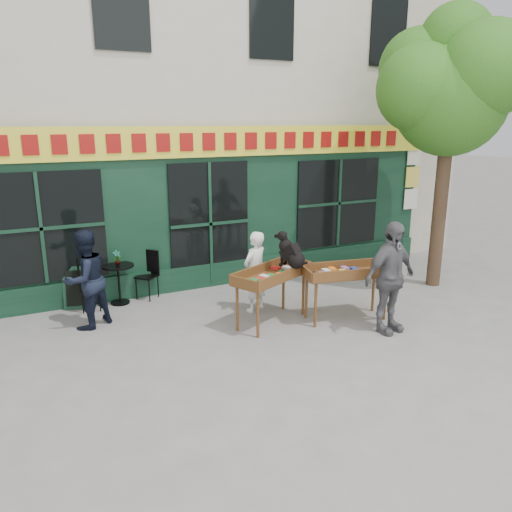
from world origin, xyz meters
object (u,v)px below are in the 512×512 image
object	(u,v)px
man_right	(390,278)
man_left	(86,279)
bistro_table	(118,276)
woman	(255,272)
book_cart_center	(272,277)
dog	(292,249)
book_cart_right	(347,274)

from	to	relation	value
man_right	man_left	world-z (taller)	man_right
man_right	bistro_table	xyz separation A→B (m)	(-3.71, 3.30, -0.39)
woman	bistro_table	world-z (taller)	woman
woman	man_right	world-z (taller)	man_right
man_right	bistro_table	size ratio (longest dim) A/B	2.45
woman	man_left	bearing A→B (deg)	-35.73
book_cart_center	man_left	size ratio (longest dim) A/B	0.96
dog	woman	xyz separation A→B (m)	(-0.35, 0.70, -0.55)
woman	man_left	distance (m)	2.92
woman	man_left	xyz separation A→B (m)	(-2.87, 0.57, 0.10)
book_cart_right	dog	bearing A→B (deg)	168.29
book_cart_center	man_left	xyz separation A→B (m)	(-2.87, 1.22, 0.02)
woman	man_right	bearing A→B (deg)	105.45
dog	bistro_table	xyz separation A→B (m)	(-2.52, 2.17, -0.75)
dog	book_cart_right	world-z (taller)	dog
man_right	bistro_table	distance (m)	4.98
book_cart_center	woman	xyz separation A→B (m)	(0.00, 0.65, -0.08)
dog	book_cart_right	xyz separation A→B (m)	(0.89, -0.39, -0.47)
woman	book_cart_right	bearing A→B (deg)	114.25
man_right	man_left	bearing A→B (deg)	143.15
man_right	man_left	size ratio (longest dim) A/B	1.11
woman	bistro_table	size ratio (longest dim) A/B	1.96
woman	book_cart_right	size ratio (longest dim) A/B	0.93
book_cart_center	bistro_table	size ratio (longest dim) A/B	2.13
book_cart_right	man_left	bearing A→B (deg)	169.82
book_cart_center	book_cart_right	xyz separation A→B (m)	(1.24, -0.44, 0.00)
woman	book_cart_right	distance (m)	1.65
man_right	book_cart_right	bearing A→B (deg)	103.55
book_cart_right	man_right	distance (m)	0.82
woman	bistro_table	xyz separation A→B (m)	(-2.17, 1.47, -0.20)
book_cart_center	man_right	bearing A→B (deg)	-62.14
book_cart_right	bistro_table	distance (m)	4.27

